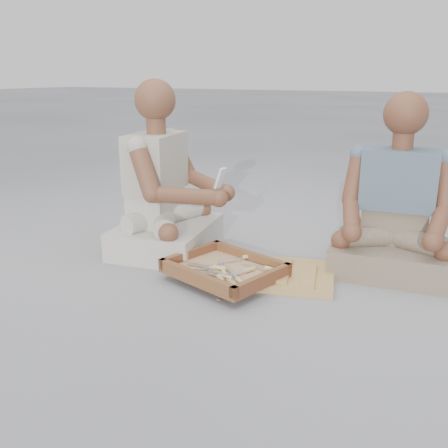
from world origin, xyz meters
The scene contains 28 objects.
ground centered at (0.00, 0.00, 0.00)m, with size 60.00×60.00×0.00m, color #9F9FA4.
carved_panel centered at (0.23, 0.28, 0.02)m, with size 0.64×0.43×0.04m, color #A37F3F.
tool_tray centered at (0.03, 0.11, 0.07)m, with size 0.64×0.57×0.07m.
chisel_0 centered at (0.17, 0.00, 0.08)m, with size 0.17×0.16×0.02m.
chisel_1 centered at (0.07, 0.01, 0.07)m, with size 0.22×0.03×0.02m.
chisel_2 centered at (0.07, 0.29, 0.09)m, with size 0.15×0.18×0.02m.
chisel_3 centered at (0.14, -0.03, 0.07)m, with size 0.19×0.14×0.02m.
chisel_4 centered at (0.15, 0.12, 0.08)m, with size 0.11×0.21×0.02m.
chisel_5 centered at (0.08, -0.03, 0.09)m, with size 0.19×0.15×0.02m.
chisel_6 centered at (-0.01, 0.09, 0.08)m, with size 0.22×0.04×0.02m.
chisel_7 centered at (-0.03, 0.08, 0.07)m, with size 0.18×0.15×0.02m.
chisel_8 centered at (0.24, 0.19, 0.09)m, with size 0.22×0.07×0.02m.
chisel_9 centered at (0.05, 0.08, 0.07)m, with size 0.14×0.19×0.02m.
wood_chip_0 centered at (0.33, 0.50, 0.00)m, with size 0.02×0.01×0.00m, color tan.
wood_chip_1 centered at (-0.27, 0.15, 0.00)m, with size 0.02×0.01×0.00m, color tan.
wood_chip_2 centered at (0.30, 0.10, 0.00)m, with size 0.02×0.01×0.00m, color tan.
wood_chip_3 centered at (-0.22, -0.09, 0.00)m, with size 0.02×0.01×0.00m, color tan.
wood_chip_4 centered at (0.11, -0.10, 0.00)m, with size 0.02×0.01×0.00m, color tan.
wood_chip_5 centered at (-0.14, 0.48, 0.00)m, with size 0.02×0.01×0.00m, color tan.
wood_chip_6 centered at (0.29, 0.19, 0.00)m, with size 0.02×0.01×0.00m, color tan.
wood_chip_7 centered at (0.31, -0.12, 0.00)m, with size 0.02×0.01×0.00m, color tan.
wood_chip_8 centered at (0.11, 0.21, 0.00)m, with size 0.02×0.01×0.00m, color tan.
wood_chip_9 centered at (0.16, -0.05, 0.00)m, with size 0.02×0.01×0.00m, color tan.
wood_chip_10 centered at (0.35, 0.25, 0.00)m, with size 0.02×0.01×0.00m, color tan.
wood_chip_11 centered at (-0.08, 0.48, 0.00)m, with size 0.02×0.01×0.00m, color tan.
craftsman centered at (-0.51, 0.39, 0.35)m, with size 0.73×0.73×1.02m.
companion centered at (0.77, 0.67, 0.32)m, with size 0.66×0.56×0.96m.
mobile_phone centered at (-0.13, 0.38, 0.49)m, with size 0.06×0.06×0.12m.
Camera 1 is at (1.15, -2.02, 1.04)m, focal length 40.00 mm.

